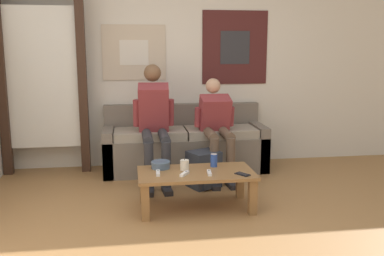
% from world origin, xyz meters
% --- Properties ---
extents(ground_plane, '(18.00, 18.00, 0.00)m').
position_xyz_m(ground_plane, '(0.00, 0.00, 0.00)').
color(ground_plane, '#9E7042').
extents(wall_back, '(10.00, 0.07, 2.55)m').
position_xyz_m(wall_back, '(0.00, 2.36, 1.28)').
color(wall_back, silver).
rests_on(wall_back, ground_plane).
extents(door_frame, '(1.00, 0.10, 2.15)m').
position_xyz_m(door_frame, '(-1.65, 2.14, 1.20)').
color(door_frame, '#382319').
rests_on(door_frame, ground_plane).
extents(couch, '(1.95, 0.66, 0.78)m').
position_xyz_m(couch, '(-0.01, 2.02, 0.29)').
color(couch, '#70665B').
rests_on(couch, ground_plane).
extents(coffee_table, '(1.07, 0.56, 0.35)m').
position_xyz_m(coffee_table, '(-0.07, 0.72, 0.29)').
color(coffee_table, olive).
rests_on(coffee_table, ground_plane).
extents(person_seated_adult, '(0.47, 0.98, 1.29)m').
position_xyz_m(person_seated_adult, '(-0.39, 1.69, 0.70)').
color(person_seated_adult, '#2D2D33').
rests_on(person_seated_adult, ground_plane).
extents(person_seated_teen, '(0.47, 0.84, 1.12)m').
position_xyz_m(person_seated_teen, '(0.31, 1.67, 0.62)').
color(person_seated_teen, brown).
rests_on(person_seated_teen, ground_plane).
extents(backpack, '(0.39, 0.38, 0.39)m').
position_xyz_m(backpack, '(0.11, 1.33, 0.19)').
color(backpack, '#282D38').
rests_on(backpack, ground_plane).
extents(ceramic_bowl, '(0.18, 0.18, 0.07)m').
position_xyz_m(ceramic_bowl, '(-0.38, 0.88, 0.39)').
color(ceramic_bowl, '#475B75').
rests_on(ceramic_bowl, coffee_table).
extents(pillar_candle, '(0.08, 0.08, 0.11)m').
position_xyz_m(pillar_candle, '(-0.17, 0.79, 0.40)').
color(pillar_candle, silver).
rests_on(pillar_candle, coffee_table).
extents(drink_can_blue, '(0.07, 0.07, 0.12)m').
position_xyz_m(drink_can_blue, '(0.12, 0.87, 0.42)').
color(drink_can_blue, '#28479E').
rests_on(drink_can_blue, coffee_table).
extents(game_controller_near_left, '(0.05, 0.15, 0.03)m').
position_xyz_m(game_controller_near_left, '(0.04, 0.63, 0.37)').
color(game_controller_near_left, white).
rests_on(game_controller_near_left, coffee_table).
extents(game_controller_near_right, '(0.04, 0.15, 0.03)m').
position_xyz_m(game_controller_near_right, '(-0.42, 0.69, 0.37)').
color(game_controller_near_right, white).
rests_on(game_controller_near_right, coffee_table).
extents(game_controller_far_center, '(0.10, 0.14, 0.03)m').
position_xyz_m(game_controller_far_center, '(-0.19, 0.63, 0.37)').
color(game_controller_far_center, white).
rests_on(game_controller_far_center, coffee_table).
extents(cell_phone, '(0.13, 0.15, 0.01)m').
position_xyz_m(cell_phone, '(0.33, 0.57, 0.36)').
color(cell_phone, black).
rests_on(cell_phone, coffee_table).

